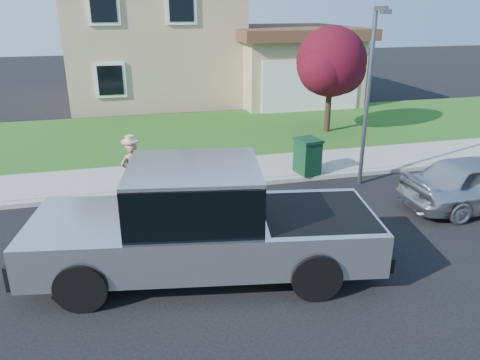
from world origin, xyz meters
name	(u,v)px	position (x,y,z in m)	size (l,w,h in m)	color
ground	(220,239)	(0.00, 0.00, 0.00)	(80.00, 80.00, 0.00)	black
curb	(234,185)	(1.00, 2.90, 0.06)	(40.00, 0.20, 0.12)	gray
sidewalk	(225,171)	(1.00, 4.00, 0.07)	(40.00, 2.00, 0.15)	gray
lawn	(200,133)	(1.00, 8.50, 0.05)	(40.00, 7.00, 0.10)	#184D16
house	(178,35)	(1.31, 16.38, 3.17)	(14.00, 11.30, 6.85)	tan
pickup_truck	(203,224)	(-0.56, -1.14, 0.98)	(6.67, 3.19, 2.10)	black
woman	(132,171)	(-1.69, 2.58, 0.82)	(0.68, 0.58, 1.72)	tan
ornamental_tree	(332,65)	(5.81, 7.45, 2.59)	(2.84, 2.56, 3.90)	black
trash_bin	(308,156)	(3.21, 3.10, 0.66)	(0.74, 0.81, 1.01)	#0D311A
street_lamp	(369,88)	(4.46, 2.23, 2.66)	(0.23, 0.60, 4.67)	slate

